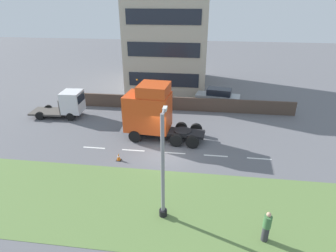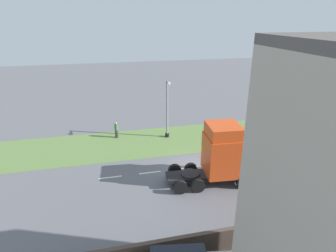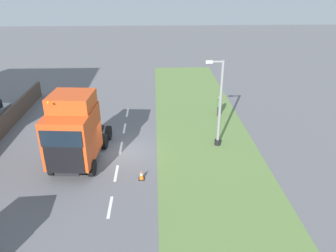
{
  "view_description": "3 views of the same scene",
  "coord_description": "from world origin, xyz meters",
  "px_view_note": "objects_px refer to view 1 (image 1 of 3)",
  "views": [
    {
      "loc": [
        -18.61,
        -2.69,
        11.0
      ],
      "look_at": [
        -1.72,
        -0.48,
        3.08
      ],
      "focal_mm": 30.0,
      "sensor_mm": 36.0,
      "label": 1
    },
    {
      "loc": [
        19.85,
        -7.04,
        11.98
      ],
      "look_at": [
        -2.81,
        -1.72,
        2.84
      ],
      "focal_mm": 30.0,
      "sensor_mm": 36.0,
      "label": 2
    },
    {
      "loc": [
        -2.45,
        19.46,
        11.03
      ],
      "look_at": [
        -3.26,
        -0.05,
        1.92
      ],
      "focal_mm": 35.0,
      "sensor_mm": 36.0,
      "label": 3
    }
  ],
  "objects_px": {
    "flatbed_truck": "(68,104)",
    "lamp_post": "(163,174)",
    "traffic_cone_lead": "(119,157)",
    "pedestrian": "(266,227)",
    "lorry_cab": "(151,111)",
    "parked_car": "(218,98)"
  },
  "relations": [
    {
      "from": "flatbed_truck",
      "to": "lamp_post",
      "type": "height_order",
      "value": "lamp_post"
    },
    {
      "from": "traffic_cone_lead",
      "to": "pedestrian",
      "type": "bearing_deg",
      "value": -124.12
    },
    {
      "from": "lorry_cab",
      "to": "lamp_post",
      "type": "xyz_separation_m",
      "value": [
        -9.24,
        -2.35,
        0.33
      ]
    },
    {
      "from": "lorry_cab",
      "to": "traffic_cone_lead",
      "type": "relative_size",
      "value": 11.61
    },
    {
      "from": "parked_car",
      "to": "lorry_cab",
      "type": "bearing_deg",
      "value": 154.3
    },
    {
      "from": "lamp_post",
      "to": "traffic_cone_lead",
      "type": "relative_size",
      "value": 10.47
    },
    {
      "from": "parked_car",
      "to": "lamp_post",
      "type": "height_order",
      "value": "lamp_post"
    },
    {
      "from": "lamp_post",
      "to": "traffic_cone_lead",
      "type": "distance_m",
      "value": 7.01
    },
    {
      "from": "flatbed_truck",
      "to": "pedestrian",
      "type": "bearing_deg",
      "value": 47.11
    },
    {
      "from": "pedestrian",
      "to": "lorry_cab",
      "type": "bearing_deg",
      "value": 36.17
    },
    {
      "from": "parked_car",
      "to": "lamp_post",
      "type": "xyz_separation_m",
      "value": [
        -17.47,
        3.44,
        1.71
      ]
    },
    {
      "from": "flatbed_truck",
      "to": "pedestrian",
      "type": "xyz_separation_m",
      "value": [
        -13.63,
        -16.46,
        -0.53
      ]
    },
    {
      "from": "flatbed_truck",
      "to": "lamp_post",
      "type": "distance_m",
      "value": 16.88
    },
    {
      "from": "traffic_cone_lead",
      "to": "parked_car",
      "type": "bearing_deg",
      "value": -31.44
    },
    {
      "from": "pedestrian",
      "to": "traffic_cone_lead",
      "type": "height_order",
      "value": "pedestrian"
    },
    {
      "from": "flatbed_truck",
      "to": "lamp_post",
      "type": "xyz_separation_m",
      "value": [
        -12.52,
        -11.25,
        1.3
      ]
    },
    {
      "from": "flatbed_truck",
      "to": "traffic_cone_lead",
      "type": "bearing_deg",
      "value": 41.09
    },
    {
      "from": "lamp_post",
      "to": "traffic_cone_lead",
      "type": "bearing_deg",
      "value": 38.14
    },
    {
      "from": "flatbed_truck",
      "to": "traffic_cone_lead",
      "type": "relative_size",
      "value": 9.12
    },
    {
      "from": "lamp_post",
      "to": "parked_car",
      "type": "bearing_deg",
      "value": -11.14
    },
    {
      "from": "lamp_post",
      "to": "pedestrian",
      "type": "xyz_separation_m",
      "value": [
        -1.1,
        -5.21,
        -1.82
      ]
    },
    {
      "from": "lorry_cab",
      "to": "pedestrian",
      "type": "xyz_separation_m",
      "value": [
        -10.35,
        -7.56,
        -1.49
      ]
    }
  ]
}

